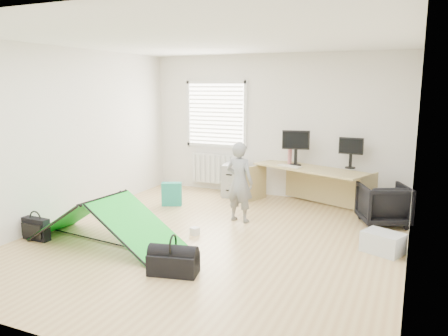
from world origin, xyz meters
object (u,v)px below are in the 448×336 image
at_px(laptop_bag, 36,229).
at_px(monitor_left, 296,153).
at_px(duffel_bag, 173,264).
at_px(thermos, 290,156).
at_px(filing_cabinet, 235,180).
at_px(monitor_right, 351,157).
at_px(person, 240,182).
at_px(storage_crate, 383,243).
at_px(kite, 104,220).
at_px(desk, 309,187).
at_px(office_chair, 383,204).

bearing_deg(laptop_bag, monitor_left, 51.93).
relative_size(monitor_left, duffel_bag, 0.87).
distance_m(thermos, duffel_bag, 3.79).
bearing_deg(filing_cabinet, duffel_bag, -88.58).
relative_size(monitor_right, thermos, 1.50).
relative_size(person, laptop_bag, 3.03).
height_order(monitor_left, storage_crate, monitor_left).
bearing_deg(thermos, duffel_bag, -94.83).
bearing_deg(filing_cabinet, kite, -111.19).
relative_size(filing_cabinet, monitor_left, 1.29).
height_order(desk, kite, desk).
bearing_deg(desk, office_chair, -1.95).
relative_size(desk, filing_cabinet, 3.25).
distance_m(desk, storage_crate, 2.27).
bearing_deg(thermos, monitor_right, -1.54).
bearing_deg(person, desk, -112.33).
bearing_deg(person, storage_crate, 176.60).
distance_m(thermos, laptop_bag, 4.44).
bearing_deg(office_chair, monitor_left, -46.96).
bearing_deg(kite, monitor_left, 65.30).
distance_m(person, storage_crate, 2.29).
bearing_deg(laptop_bag, kite, 17.92).
xyz_separation_m(filing_cabinet, monitor_left, (1.21, -0.06, 0.61)).
bearing_deg(thermos, kite, -117.32).
bearing_deg(duffel_bag, filing_cabinet, 89.09).
distance_m(monitor_right, storage_crate, 2.29).
distance_m(filing_cabinet, monitor_left, 1.36).
bearing_deg(kite, thermos, 68.47).
xyz_separation_m(thermos, person, (-0.36, -1.58, -0.20)).
bearing_deg(person, laptop_bag, 49.52).
distance_m(monitor_left, person, 1.55).
bearing_deg(monitor_right, office_chair, -49.56).
relative_size(thermos, duffel_bag, 0.49).
distance_m(monitor_right, person, 2.14).
bearing_deg(kite, filing_cabinet, 84.81).
xyz_separation_m(person, laptop_bag, (-2.27, -1.93, -0.48)).
bearing_deg(filing_cabinet, monitor_left, -12.86).
height_order(thermos, person, person).
bearing_deg(kite, monitor_right, 55.00).
bearing_deg(desk, laptop_bag, -112.45).
xyz_separation_m(thermos, laptop_bag, (-2.63, -3.51, -0.68)).
xyz_separation_m(filing_cabinet, kite, (-0.61, -3.14, 0.01)).
height_order(monitor_left, thermos, monitor_left).
distance_m(monitor_right, laptop_bag, 5.15).
distance_m(office_chair, duffel_bag, 3.54).
bearing_deg(office_chair, duffel_bag, 31.13).
relative_size(monitor_left, office_chair, 0.70).
distance_m(desk, office_chair, 1.40).
xyz_separation_m(person, duffel_bag, (0.05, -2.13, -0.51)).
bearing_deg(office_chair, filing_cabinet, -38.46).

